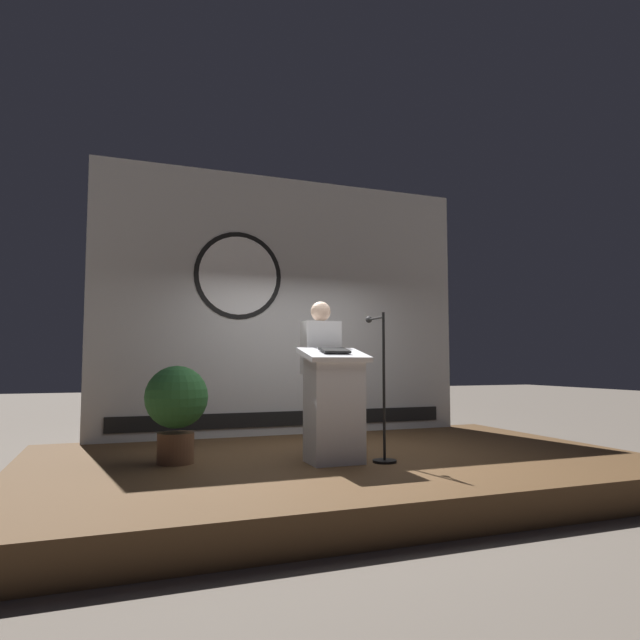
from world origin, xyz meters
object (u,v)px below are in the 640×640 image
(speaker_person, at_px, (321,376))
(microphone_stand, at_px, (382,409))
(podium, at_px, (334,406))
(potted_plant, at_px, (176,404))

(speaker_person, bearing_deg, microphone_stand, -52.78)
(podium, xyz_separation_m, speaker_person, (0.04, 0.48, 0.29))
(speaker_person, height_order, microphone_stand, speaker_person)
(podium, distance_m, speaker_person, 0.56)
(podium, distance_m, potted_plant, 1.57)
(microphone_stand, bearing_deg, podium, 167.81)
(microphone_stand, xyz_separation_m, potted_plant, (-1.96, 0.63, 0.06))
(podium, bearing_deg, microphone_stand, -12.19)
(speaker_person, xyz_separation_m, microphone_stand, (0.44, -0.58, -0.32))
(speaker_person, xyz_separation_m, potted_plant, (-1.52, 0.04, -0.27))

